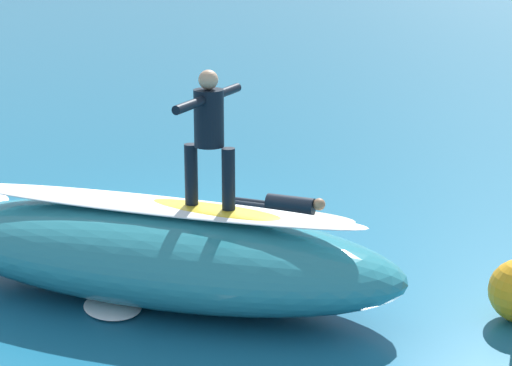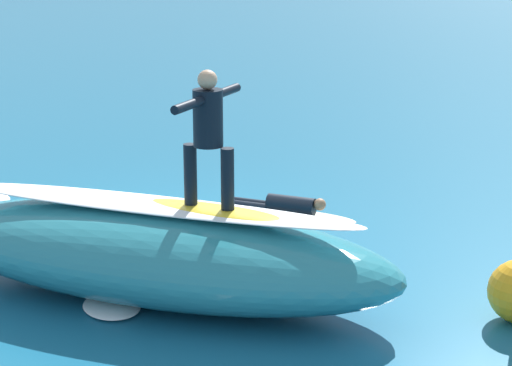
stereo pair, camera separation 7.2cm
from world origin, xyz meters
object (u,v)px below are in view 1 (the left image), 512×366
object	(u,v)px
surfer_riding	(209,128)
surfboard_paddling	(290,215)
surfer_paddling	(283,204)
surfboard_riding	(210,211)

from	to	relation	value
surfer_riding	surfboard_paddling	xyz separation A→B (m)	(-0.55, -3.50, -2.10)
surfboard_paddling	surfer_paddling	size ratio (longest dim) A/B	1.34
surfboard_paddling	surfer_riding	bearing A→B (deg)	-85.23
surfboard_riding	surfboard_paddling	distance (m)	3.72
surfboard_paddling	surfboard_riding	bearing A→B (deg)	-85.23
surfboard_paddling	surfer_paddling	distance (m)	0.19
surfboard_riding	surfer_riding	world-z (taller)	surfer_riding
surfer_paddling	surfboard_riding	bearing A→B (deg)	-83.34
surfboard_riding	surfboard_paddling	xyz separation A→B (m)	(-0.55, -3.50, -1.14)
surfboard_riding	surfboard_paddling	bearing A→B (deg)	-82.89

